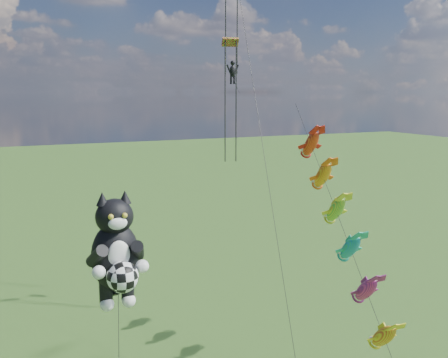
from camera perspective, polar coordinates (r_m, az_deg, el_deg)
name	(u,v)px	position (r m, az deg, el deg)	size (l,w,h in m)	color
cat_kite_rig	(116,251)	(25.00, -12.20, -8.09)	(2.78, 4.30, 11.74)	brown
fish_windsock_rig	(343,229)	(29.04, 13.45, -5.59)	(2.65, 15.81, 15.65)	brown
parafoil_rig	(234,62)	(35.37, 1.11, 13.18)	(4.51, 17.26, 26.95)	brown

